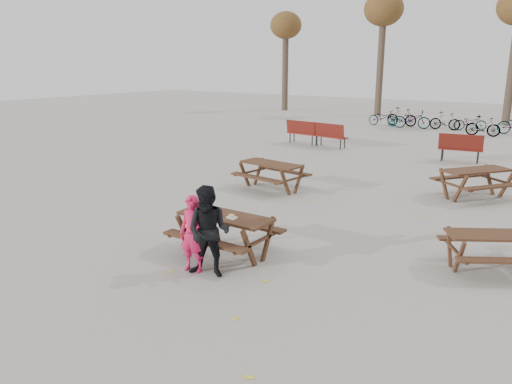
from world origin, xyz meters
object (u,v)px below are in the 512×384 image
Objects in this scene: child at (193,234)px; picnic_table_far at (475,184)px; main_picnic_table at (225,225)px; soda_bottle at (217,213)px; food_tray at (232,218)px; adult at (209,232)px; picnic_table_east at (492,252)px; picnic_table_north at (271,176)px.

child is 0.74× the size of picnic_table_far.
soda_bottle is at bearing -106.59° from main_picnic_table.
main_picnic_table is 10.00× the size of food_tray.
picnic_table_east is at bearing 19.61° from adult.
adult reaches higher than child.
picnic_table_north reaches higher than picnic_table_east.
adult reaches higher than picnic_table_far.
child is (0.01, -0.92, 0.09)m from main_picnic_table.
child is 0.37m from adult.
food_tray is at bearing 82.01° from adult.
soda_bottle is at bearing -60.73° from picnic_table_north.
adult is at bearing -9.22° from child.
main_picnic_table is 7.53m from picnic_table_far.
food_tray is (0.22, -0.09, 0.21)m from main_picnic_table.
picnic_table_north is (-6.20, 2.54, 0.05)m from picnic_table_east.
picnic_table_far is at bearing 53.95° from adult.
picnic_table_east is 0.86× the size of picnic_table_far.
adult is (0.14, -0.81, -0.01)m from food_tray.
main_picnic_table is at bearing 94.18° from adult.
picnic_table_far is (-1.28, 4.87, 0.06)m from picnic_table_east.
child is 8.38m from picnic_table_far.
picnic_table_far is at bearing 66.94° from soda_bottle.
soda_bottle is 0.76m from child.
main_picnic_table reaches higher than picnic_table_north.
main_picnic_table is at bearing -167.27° from picnic_table_far.
picnic_table_far is at bearing 32.83° from picnic_table_north.
child reaches higher than picnic_table_north.
picnic_table_far is at bearing 73.16° from picnic_table_east.
picnic_table_east is (4.02, 2.14, -0.46)m from food_tray.
adult is at bearing -162.46° from picnic_table_far.
child is 0.75× the size of picnic_table_north.
food_tray is 0.86m from child.
child is at bearing -85.11° from soda_bottle.
child is (-0.22, -0.82, -0.12)m from food_tray.
food_tray is 7.54m from picnic_table_far.
soda_bottle is 0.13× the size of child.
adult reaches higher than food_tray.
adult is 0.87× the size of picnic_table_north.
picnic_table_east is at bearing -14.75° from picnic_table_north.
picnic_table_east is (4.25, 2.05, -0.25)m from main_picnic_table.
soda_bottle is at bearing -162.73° from food_tray.
picnic_table_north is at bearing 114.97° from food_tray.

